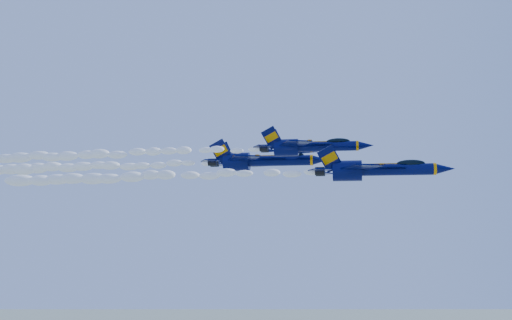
# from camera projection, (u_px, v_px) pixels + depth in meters

# --- Properties ---
(jet_lead) EXTENTS (16.70, 13.70, 6.21)m
(jet_lead) POSITION_uv_depth(u_px,v_px,m) (375.00, 169.00, 69.81)
(jet_lead) COLOR #04093A
(smoke_trail_jet_lead) EXTENTS (42.11, 1.86, 1.68)m
(smoke_trail_jet_lead) POSITION_uv_depth(u_px,v_px,m) (155.00, 176.00, 74.50)
(smoke_trail_jet_lead) COLOR white
(jet_second) EXTENTS (15.97, 13.10, 5.93)m
(jet_second) POSITION_uv_depth(u_px,v_px,m) (309.00, 146.00, 80.51)
(jet_second) COLOR #04093A
(smoke_trail_jet_second) EXTENTS (42.11, 1.78, 1.60)m
(smoke_trail_jet_second) POSITION_uv_depth(u_px,v_px,m) (122.00, 154.00, 85.15)
(smoke_trail_jet_second) COLOR white
(jet_third) EXTENTS (18.92, 15.52, 7.03)m
(jet_third) POSITION_uv_depth(u_px,v_px,m) (260.00, 161.00, 89.15)
(jet_third) COLOR #04093A
(smoke_trail_jet_third) EXTENTS (42.11, 2.11, 1.90)m
(smoke_trail_jet_third) POSITION_uv_depth(u_px,v_px,m) (86.00, 167.00, 94.00)
(smoke_trail_jet_third) COLOR white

